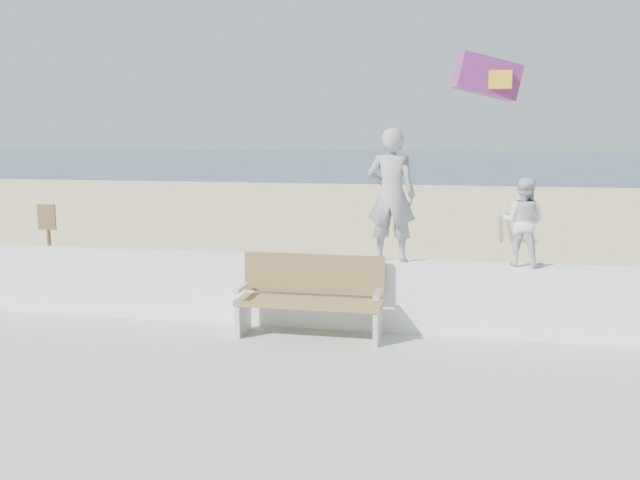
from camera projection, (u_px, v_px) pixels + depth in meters
The scene contains 8 objects.
ground at pixel (266, 394), 7.03m from camera, with size 220.00×220.00×0.00m, color #2C4159.
sand at pixel (374, 249), 15.74m from camera, with size 90.00×40.00×0.08m, color beige.
seawall at pixel (308, 291), 8.87m from camera, with size 30.00×0.35×0.90m, color white.
adult at pixel (391, 195), 8.46m from camera, with size 0.61×0.40×1.67m, color gray.
child at pixel (523, 222), 8.19m from camera, with size 0.52×0.41×1.08m, color silver.
bench at pixel (311, 296), 8.40m from camera, with size 1.80×0.57×1.00m.
parafoil_kite at pixel (489, 77), 9.24m from camera, with size 0.98×0.59×0.66m.
sign at pixel (49, 240), 11.15m from camera, with size 0.32×0.07×1.46m.
Camera 1 is at (1.90, -6.45, 2.66)m, focal length 38.00 mm.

